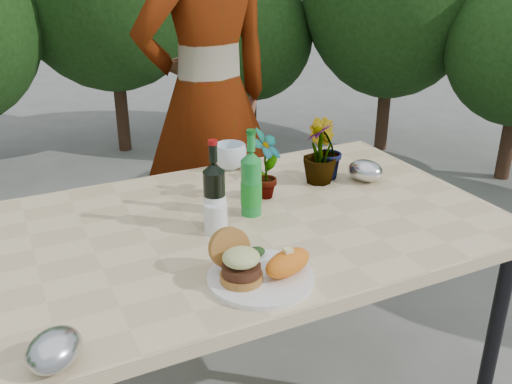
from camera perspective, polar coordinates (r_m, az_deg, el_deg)
name	(u,v)px	position (r m, az deg, el deg)	size (l,w,h in m)	color
patio_table	(245,237)	(1.83, -1.10, -4.49)	(1.60, 1.00, 0.75)	beige
shrub_hedge	(172,11)	(3.33, -8.39, 17.50)	(6.88, 5.21, 2.48)	#382316
dinner_plate	(261,278)	(1.49, 0.48, -8.58)	(0.28, 0.28, 0.01)	white
burger_stack	(238,261)	(1.46, -1.79, -6.96)	(0.11, 0.16, 0.11)	#B7722D
sweet_potato	(288,263)	(1.49, 3.20, -7.07)	(0.15, 0.08, 0.06)	orange
grilled_veg	(251,254)	(1.56, -0.47, -6.18)	(0.08, 0.05, 0.03)	olive
wine_bottle	(214,197)	(1.71, -4.18, -0.52)	(0.07, 0.07, 0.28)	black
sparkling_water	(251,184)	(1.81, -0.48, 0.79)	(0.07, 0.07, 0.28)	#198D33
plastic_cup	(216,218)	(1.72, -4.04, -2.60)	(0.07, 0.07, 0.10)	white
seedling_left	(266,165)	(1.92, 0.96, 2.77)	(0.13, 0.09, 0.24)	#26551D
seedling_mid	(325,149)	(2.11, 6.95, 4.27)	(0.12, 0.10, 0.22)	#276020
seedling_right	(320,153)	(2.07, 6.42, 3.95)	(0.13, 0.13, 0.23)	#2B581E
blue_bowl	(230,156)	(2.21, -2.60, 3.58)	(0.13, 0.13, 0.10)	white
foil_packet_left	(54,350)	(1.28, -19.52, -14.64)	(0.13, 0.11, 0.08)	#B5B8BD
foil_packet_right	(365,171)	(2.13, 10.88, 2.11)	(0.13, 0.11, 0.08)	silver
person	(208,99)	(2.54, -4.77, 9.25)	(0.68, 0.44, 1.86)	#8F6447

